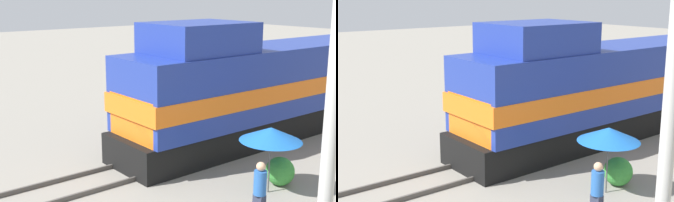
% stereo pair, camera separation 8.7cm
% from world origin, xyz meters
% --- Properties ---
extents(ground_plane, '(120.00, 120.00, 0.00)m').
position_xyz_m(ground_plane, '(0.00, 0.00, 0.00)').
color(ground_plane, gray).
extents(rail_near, '(0.08, 38.73, 0.15)m').
position_xyz_m(rail_near, '(-0.72, 0.00, 0.07)').
color(rail_near, '#4C4742').
rests_on(rail_near, ground_plane).
extents(rail_far, '(0.08, 38.73, 0.15)m').
position_xyz_m(rail_far, '(0.72, 0.00, 0.07)').
color(rail_far, '#4C4742').
rests_on(rail_far, ground_plane).
extents(locomotive, '(3.08, 16.72, 5.00)m').
position_xyz_m(locomotive, '(0.00, 5.50, 2.11)').
color(locomotive, black).
rests_on(locomotive, ground_plane).
extents(vendor_umbrella, '(1.90, 1.90, 2.09)m').
position_xyz_m(vendor_umbrella, '(3.99, 0.39, 1.88)').
color(vendor_umbrella, '#4C4C4C').
rests_on(vendor_umbrella, ground_plane).
extents(shrub_cluster, '(0.93, 0.93, 0.93)m').
position_xyz_m(shrub_cluster, '(3.84, 1.13, 0.46)').
color(shrub_cluster, '#388C38').
rests_on(shrub_cluster, ground_plane).
extents(person_bystander, '(0.34, 0.34, 1.74)m').
position_xyz_m(person_bystander, '(5.15, -1.38, 0.95)').
color(person_bystander, '#2D3347').
rests_on(person_bystander, ground_plane).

